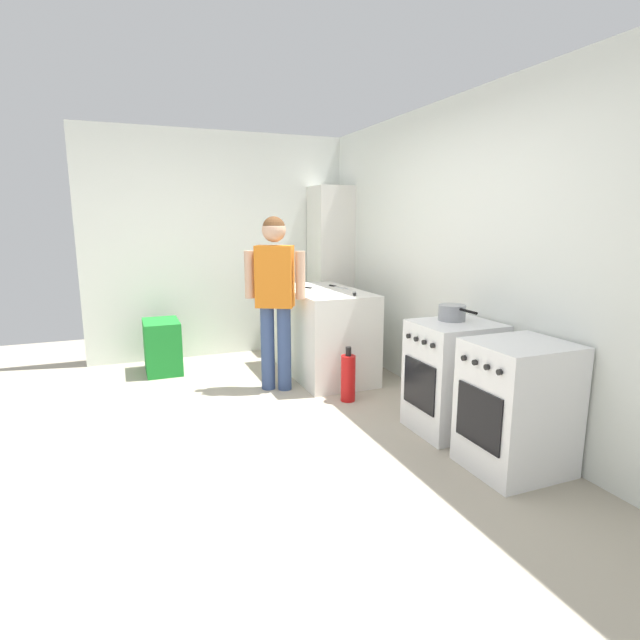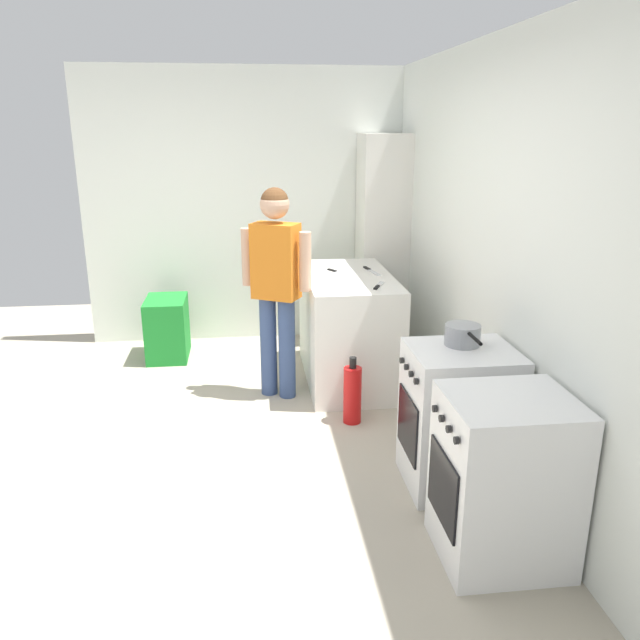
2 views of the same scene
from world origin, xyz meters
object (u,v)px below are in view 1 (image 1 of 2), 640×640
at_px(pot, 452,313).
at_px(knife_utility, 354,293).
at_px(knife_paring, 310,288).
at_px(recycling_crate_upper, 162,334).
at_px(recycling_crate_lower, 163,359).
at_px(knife_carving, 338,287).
at_px(larder_cabinet, 330,270).
at_px(fire_extinguisher, 348,378).
at_px(person, 275,288).
at_px(oven_left, 453,377).
at_px(oven_right, 517,407).

xyz_separation_m(pot, knife_utility, (-1.23, -0.23, -0.01)).
bearing_deg(pot, knife_paring, -164.34).
height_order(pot, recycling_crate_upper, pot).
relative_size(knife_paring, recycling_crate_lower, 0.37).
bearing_deg(pot, recycling_crate_lower, -139.69).
bearing_deg(knife_carving, larder_cabinet, 162.00).
distance_m(knife_carving, recycling_crate_lower, 2.02).
relative_size(fire_extinguisher, recycling_crate_upper, 0.96).
bearing_deg(person, knife_utility, 81.73).
height_order(knife_carving, person, person).
bearing_deg(knife_carving, recycling_crate_lower, -108.08).
distance_m(oven_left, pot, 0.49).
distance_m(oven_left, recycling_crate_lower, 3.11).
relative_size(recycling_crate_upper, larder_cabinet, 0.26).
bearing_deg(oven_left, recycling_crate_lower, -140.96).
xyz_separation_m(pot, knife_carving, (-1.74, -0.19, -0.01)).
bearing_deg(knife_carving, pot, 6.15).
relative_size(person, larder_cabinet, 0.82).
xyz_separation_m(pot, fire_extinguisher, (-0.79, -0.50, -0.69)).
bearing_deg(pot, oven_left, -13.52).
xyz_separation_m(pot, recycling_crate_lower, (-2.32, -1.97, -0.77)).
height_order(oven_left, knife_paring, knife_paring).
bearing_deg(knife_carving, knife_paring, -94.29).
relative_size(oven_left, oven_right, 1.00).
bearing_deg(knife_utility, oven_right, 6.22).
distance_m(person, recycling_crate_lower, 1.61).
bearing_deg(recycling_crate_lower, person, 44.54).
relative_size(oven_right, recycling_crate_upper, 1.63).
bearing_deg(oven_left, fire_extinguisher, -151.22).
relative_size(knife_utility, knife_carving, 0.73).
relative_size(oven_left, fire_extinguisher, 1.70).
relative_size(knife_carving, recycling_crate_lower, 0.63).
bearing_deg(fire_extinguisher, knife_carving, 161.91).
bearing_deg(oven_left, knife_carving, -174.74).
height_order(oven_right, pot, pot).
relative_size(knife_utility, recycling_crate_upper, 0.46).
distance_m(oven_left, larder_cabinet, 2.71).
bearing_deg(knife_utility, recycling_crate_lower, -122.25).
xyz_separation_m(pot, knife_paring, (-1.76, -0.49, -0.01)).
xyz_separation_m(fire_extinguisher, recycling_crate_lower, (-1.53, -1.47, -0.08)).
bearing_deg(person, larder_cabinet, 138.63).
height_order(pot, recycling_crate_lower, pot).
distance_m(knife_paring, recycling_crate_lower, 1.75).
xyz_separation_m(recycling_crate_upper, larder_cabinet, (-0.25, 2.05, 0.58)).
bearing_deg(pot, knife_carving, -173.85).
distance_m(pot, person, 1.67).
height_order(knife_carving, recycling_crate_upper, knife_carving).
xyz_separation_m(oven_right, knife_paring, (-2.51, -0.47, 0.48)).
height_order(oven_right, person, person).
relative_size(oven_right, knife_carving, 2.58).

